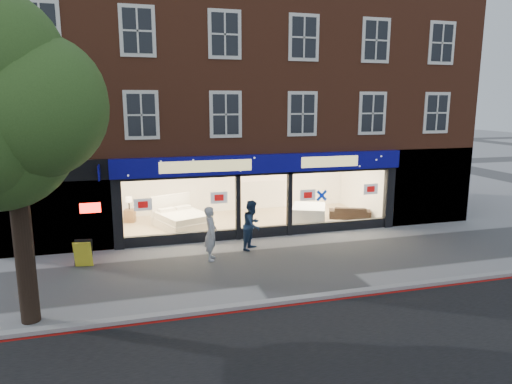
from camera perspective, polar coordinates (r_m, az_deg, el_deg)
name	(u,v)px	position (r m, az deg, el deg)	size (l,w,h in m)	color
ground	(290,262)	(15.41, 4.29, -8.75)	(120.00, 120.00, 0.00)	gray
kerb_line	(329,300)	(12.76, 9.15, -13.23)	(60.00, 0.10, 0.01)	#8C0A07
kerb_stone	(326,296)	(12.90, 8.77, -12.67)	(60.00, 0.25, 0.12)	gray
showroom_floor	(250,222)	(20.18, -0.78, -3.73)	(11.00, 4.50, 0.10)	tan
building	(239,70)	(21.18, -2.08, 15.04)	(19.00, 8.26, 10.30)	brown
street_tree	(7,116)	(11.69, -28.70, 8.32)	(4.00, 3.20, 6.60)	black
display_bed	(182,219)	(19.30, -9.28, -3.36)	(2.48, 2.70, 1.24)	silver
bedside_table	(130,216)	(20.64, -15.50, -2.88)	(0.45, 0.45, 0.55)	brown
mattress_stack	(309,214)	(20.12, 6.63, -2.69)	(1.98, 2.16, 0.69)	white
sofa	(350,212)	(20.96, 11.64, -2.51)	(1.83, 0.72, 0.54)	black
a_board	(83,253)	(15.89, -20.79, -7.19)	(0.57, 0.37, 0.87)	yellow
pedestrian_grey	(211,233)	(15.44, -5.65, -5.16)	(0.67, 0.44, 1.83)	#ADB0B5
pedestrian_blue	(252,225)	(16.45, -0.47, -4.13)	(0.88, 0.68, 1.80)	#1B2F4E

